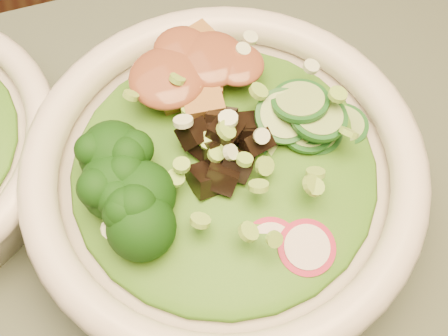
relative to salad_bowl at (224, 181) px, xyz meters
name	(u,v)px	position (x,y,z in m)	size (l,w,h in m)	color
salad_bowl	(224,181)	(0.00, 0.00, 0.00)	(0.29, 0.29, 0.08)	white
lettuce_bed	(224,167)	(0.00, 0.00, 0.02)	(0.22, 0.22, 0.03)	#1F6014
broccoli_florets	(133,194)	(-0.07, -0.01, 0.04)	(0.09, 0.07, 0.05)	black
radish_slices	(273,250)	(0.01, -0.07, 0.03)	(0.12, 0.04, 0.02)	maroon
cucumber_slices	(315,125)	(0.07, 0.01, 0.03)	(0.07, 0.07, 0.04)	#99C06A
mushroom_heap	(216,142)	(0.00, 0.01, 0.04)	(0.07, 0.07, 0.04)	black
tofu_cubes	(189,84)	(-0.01, 0.07, 0.03)	(0.10, 0.06, 0.04)	olive
peanut_sauce	(188,72)	(-0.01, 0.07, 0.05)	(0.07, 0.06, 0.02)	brown
scallion_garnish	(224,149)	(0.00, 0.00, 0.05)	(0.20, 0.20, 0.03)	#86BF43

